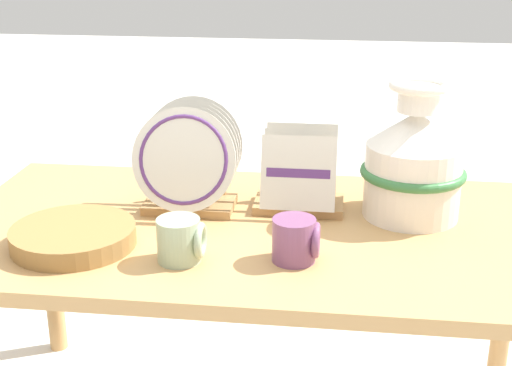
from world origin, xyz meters
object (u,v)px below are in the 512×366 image
wicker_charger_stack (73,236)px  mug_plum_glaze (296,240)px  dish_rack_square_plates (299,184)px  mug_sage_glaze (181,240)px  ceramic_vase (414,161)px  dish_rack_round_plates (188,164)px

wicker_charger_stack → mug_plum_glaze: size_ratio=2.73×
dish_rack_square_plates → mug_plum_glaze: (0.01, -0.30, -0.02)m
mug_sage_glaze → ceramic_vase: bearing=32.1°
dish_rack_round_plates → mug_sage_glaze: 0.30m
dish_rack_square_plates → mug_sage_glaze: 0.41m
ceramic_vase → dish_rack_square_plates: ceramic_vase is taller
ceramic_vase → dish_rack_round_plates: 0.56m
wicker_charger_stack → mug_sage_glaze: (0.26, -0.05, 0.03)m
ceramic_vase → dish_rack_square_plates: (-0.28, 0.01, -0.08)m
ceramic_vase → mug_sage_glaze: (-0.51, -0.32, -0.09)m
wicker_charger_stack → dish_rack_square_plates: bearing=30.3°
dish_rack_round_plates → mug_sage_glaze: dish_rack_round_plates is taller
ceramic_vase → mug_plum_glaze: ceramic_vase is taller
dish_rack_round_plates → wicker_charger_stack: dish_rack_round_plates is taller
ceramic_vase → wicker_charger_stack: size_ratio=1.21×
dish_rack_square_plates → mug_plum_glaze: 0.30m
dish_rack_square_plates → wicker_charger_stack: 0.57m
dish_rack_square_plates → mug_sage_glaze: size_ratio=2.19×
dish_rack_round_plates → dish_rack_square_plates: (0.28, 0.04, -0.06)m
ceramic_vase → mug_sage_glaze: 0.61m
ceramic_vase → wicker_charger_stack: ceramic_vase is taller
ceramic_vase → wicker_charger_stack: bearing=-160.4°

